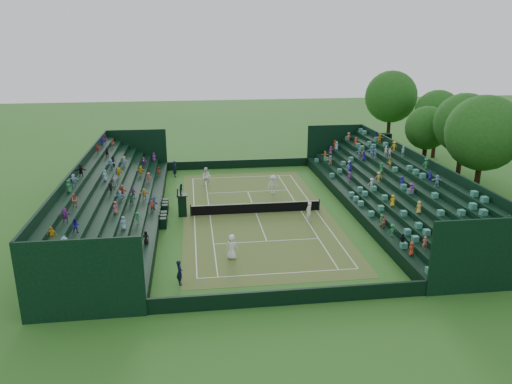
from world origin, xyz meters
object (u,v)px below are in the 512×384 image
at_px(umpire_chair, 182,202).
at_px(player_far_west, 206,177).
at_px(player_near_west, 232,247).
at_px(tennis_net, 256,208).
at_px(player_far_east, 273,184).
at_px(player_near_east, 309,212).

bearing_deg(umpire_chair, player_far_west, 74.46).
xyz_separation_m(umpire_chair, player_near_west, (3.57, -9.35, -0.34)).
relative_size(tennis_net, player_far_west, 5.87).
bearing_deg(player_far_east, player_far_west, 131.82).
bearing_deg(tennis_net, umpire_chair, 177.97).
height_order(tennis_net, player_near_east, player_near_east).
bearing_deg(tennis_net, player_far_east, 66.08).
bearing_deg(player_far_west, umpire_chair, -87.07).
distance_m(player_far_west, player_far_east, 7.41).
distance_m(player_near_west, player_far_west, 18.22).
height_order(player_near_west, player_near_east, player_near_west).
bearing_deg(player_far_west, player_near_west, -68.02).
height_order(umpire_chair, player_far_east, umpire_chair).
height_order(player_near_east, player_far_east, player_far_east).
xyz_separation_m(umpire_chair, player_far_west, (2.46, 8.83, -0.26)).
height_order(player_near_west, player_far_west, player_far_west).
bearing_deg(player_near_west, player_far_west, -62.83).
bearing_deg(player_far_west, tennis_net, -47.42).
bearing_deg(player_near_west, player_far_east, -86.55).
bearing_deg(tennis_net, player_near_east, -32.44).
distance_m(player_near_east, player_far_east, 8.39).
bearing_deg(player_far_east, player_near_east, -97.93).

